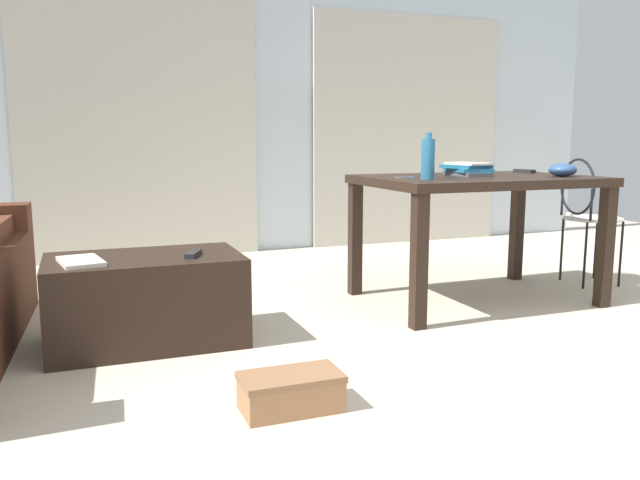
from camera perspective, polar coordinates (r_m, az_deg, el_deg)
name	(u,v)px	position (r m, az deg, el deg)	size (l,w,h in m)	color
ground_plane	(402,310)	(3.65, 7.35, -6.24)	(8.73, 8.73, 0.00)	beige
wall_back	(282,107)	(5.58, -3.45, 11.86)	(6.22, 0.10, 2.46)	silver
curtains	(285,130)	(5.49, -3.16, 9.82)	(4.25, 0.03, 2.06)	beige
coffee_table	(146,300)	(3.12, -15.38, -5.19)	(0.89, 0.54, 0.42)	black
craft_table	(477,192)	(3.84, 13.96, 4.17)	(1.31, 0.89, 0.74)	black
wire_chair	(585,207)	(4.52, 22.74, 2.76)	(0.37, 0.39, 0.84)	silver
bottle_near	(428,158)	(3.48, 9.68, 7.25)	(0.07, 0.07, 0.25)	teal
bowl	(563,170)	(3.95, 20.97, 5.91)	(0.16, 0.16, 0.08)	#2D4C7A
book_stack	(467,169)	(3.87, 13.11, 6.22)	(0.25, 0.32, 0.08)	#4C4C51
tv_remote_on_table	(524,171)	(4.30, 17.89, 5.92)	(0.05, 0.14, 0.02)	#232326
scissors	(407,177)	(3.60, 7.83, 5.60)	(0.11, 0.05, 0.00)	#9EA0A5
tv_remote_primary	(193,254)	(3.02, -11.31, -1.22)	(0.04, 0.15, 0.02)	#232326
magazine	(81,261)	(2.98, -20.71, -1.81)	(0.17, 0.27, 0.02)	silver
shoebox	(291,392)	(2.33, -2.64, -13.46)	(0.36, 0.20, 0.13)	#996B47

